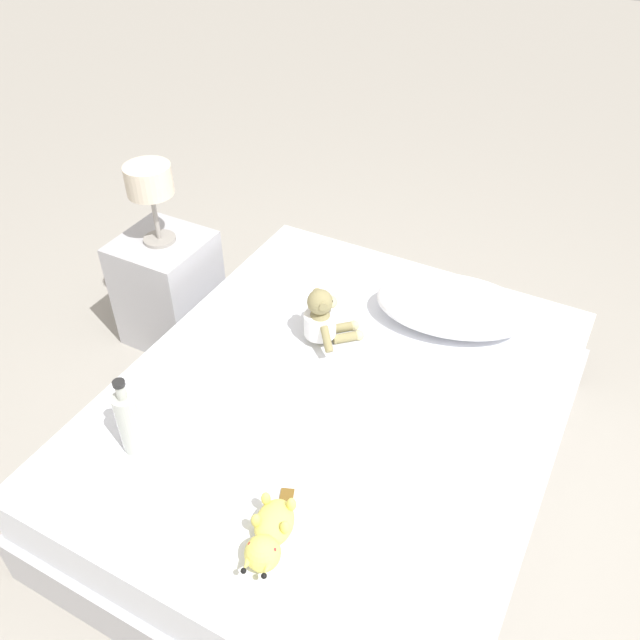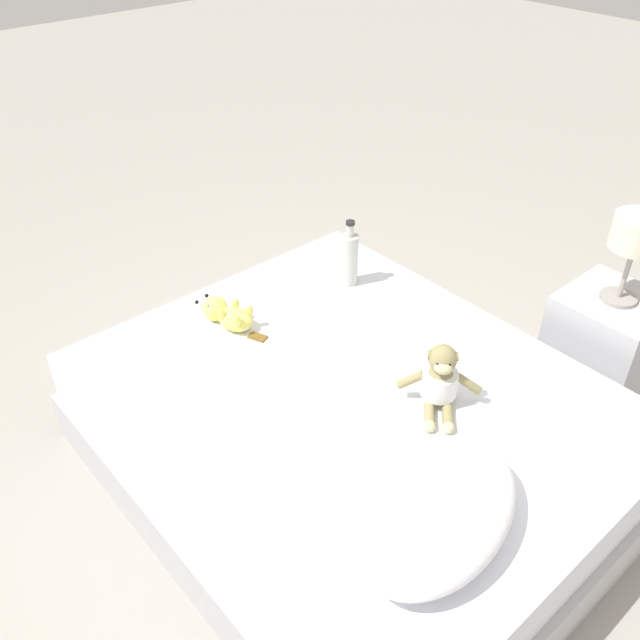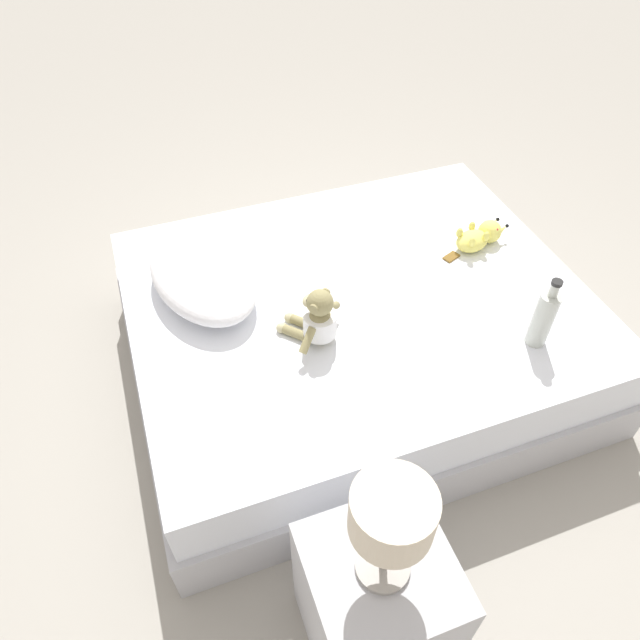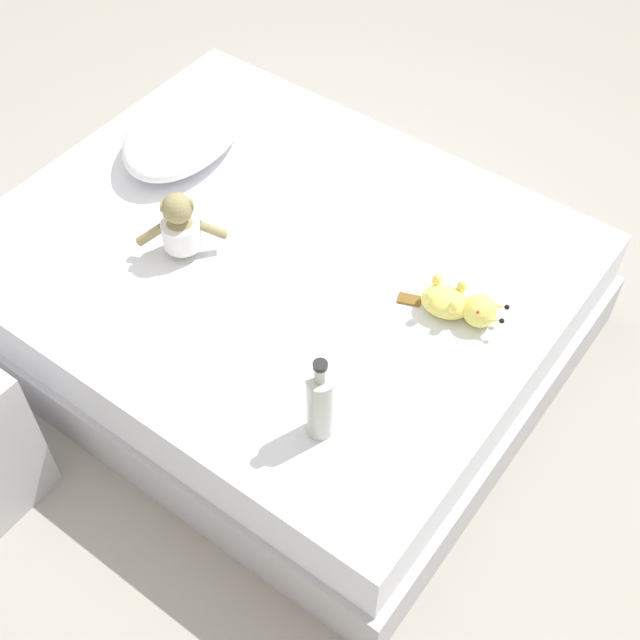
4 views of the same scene
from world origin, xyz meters
name	(u,v)px [view 4 (image 4 of 4)]	position (x,y,z in m)	size (l,w,h in m)	color
ground_plane	(280,332)	(0.00, 0.00, 0.00)	(16.00, 16.00, 0.00)	#9E998E
bed	(278,294)	(0.00, 0.00, 0.21)	(1.50, 1.83, 0.42)	#B2B2B7
pillow	(186,126)	(0.22, 0.57, 0.50)	(0.66, 0.48, 0.16)	white
plush_monkey	(181,227)	(-0.17, 0.23, 0.52)	(0.26, 0.26, 0.24)	#8E8456
plush_yellow_creature	(460,305)	(0.11, -0.61, 0.47)	(0.15, 0.33, 0.10)	#EAE066
glass_bottle	(320,404)	(-0.46, -0.51, 0.55)	(0.08, 0.08, 0.29)	#B7BCB2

